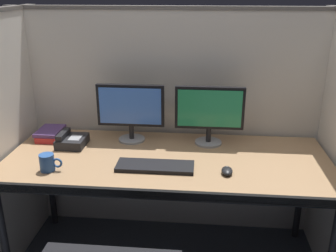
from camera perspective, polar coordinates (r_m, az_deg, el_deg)
cubicle_partition_rear at (r=2.62m, az=0.80°, el=0.32°), size 2.21×0.06×1.57m
desk at (r=2.24m, az=-0.15°, el=-6.06°), size 1.90×0.80×0.74m
monitor_left at (r=2.41m, az=-5.65°, el=2.58°), size 0.43×0.17×0.37m
monitor_right at (r=2.37m, az=6.27°, el=2.19°), size 0.43×0.17×0.37m
keyboard_main at (r=2.11m, az=-1.96°, el=-6.08°), size 0.43×0.15×0.02m
computer_mouse at (r=2.07m, az=8.89°, el=-6.70°), size 0.06×0.10×0.04m
coffee_mug at (r=2.17m, az=-17.70°, el=-5.27°), size 0.13×0.08×0.09m
desk_phone at (r=2.46m, az=-14.38°, el=-2.14°), size 0.17×0.19×0.09m
book_stack at (r=2.62m, az=-17.20°, el=-1.13°), size 0.16×0.22×0.06m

